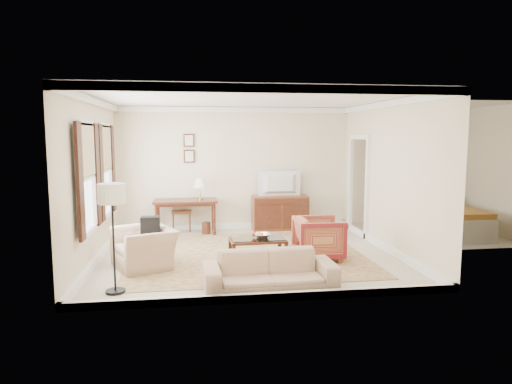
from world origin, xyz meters
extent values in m
cube|color=beige|center=(0.00, 0.00, 0.00)|extent=(5.50, 5.00, 0.01)
cube|color=white|center=(0.00, 0.00, 2.90)|extent=(5.50, 5.00, 0.01)
cube|color=#F0E3C4|center=(0.00, 2.50, 1.45)|extent=(5.50, 0.01, 2.90)
cube|color=#F0E3C4|center=(0.00, -2.50, 1.45)|extent=(5.50, 0.01, 2.90)
cube|color=#F0E3C4|center=(-2.75, 0.00, 1.45)|extent=(0.01, 5.00, 2.90)
cube|color=#F0E3C4|center=(2.75, 0.00, 1.45)|extent=(0.01, 5.00, 2.90)
cube|color=beige|center=(4.25, 1.15, 0.00)|extent=(3.00, 2.70, 0.01)
cube|color=#F0E3C4|center=(5.75, 1.15, 1.45)|extent=(0.01, 2.70, 2.90)
cube|color=brown|center=(-0.03, -0.01, 0.01)|extent=(4.37, 3.76, 0.01)
cube|color=#502516|center=(-1.18, 2.04, 0.75)|extent=(1.43, 0.71, 0.05)
cylinder|color=#502516|center=(-1.81, 1.77, 0.36)|extent=(0.07, 0.07, 0.73)
cylinder|color=#502516|center=(-0.55, 1.77, 0.36)|extent=(0.07, 0.07, 0.73)
cylinder|color=#502516|center=(-1.81, 2.32, 0.36)|extent=(0.07, 0.07, 0.73)
cylinder|color=#502516|center=(-0.55, 2.32, 0.36)|extent=(0.07, 0.07, 0.73)
cube|color=brown|center=(1.04, 2.22, 0.40)|extent=(1.32, 0.51, 0.81)
imported|color=black|center=(1.04, 2.20, 1.29)|extent=(0.97, 0.56, 0.13)
cube|color=#502516|center=(0.13, -0.45, 0.38)|extent=(1.01, 0.62, 0.04)
cube|color=silver|center=(0.13, -0.45, 0.41)|extent=(0.95, 0.55, 0.01)
cube|color=silver|center=(0.13, -0.45, 0.14)|extent=(0.93, 0.53, 0.02)
cube|color=#502516|center=(-0.33, -0.72, 0.19)|extent=(0.06, 0.06, 0.38)
cube|color=#502516|center=(0.60, -0.69, 0.19)|extent=(0.06, 0.06, 0.38)
cube|color=#502516|center=(-0.35, -0.21, 0.19)|extent=(0.06, 0.06, 0.38)
cube|color=#502516|center=(0.58, -0.17, 0.19)|extent=(0.06, 0.06, 0.38)
imported|color=silver|center=(0.21, -0.43, 0.47)|extent=(0.42, 0.42, 0.10)
imported|color=brown|center=(-0.06, -0.34, 0.17)|extent=(0.28, 0.08, 0.38)
imported|color=brown|center=(0.23, -0.49, 0.16)|extent=(0.28, 0.04, 0.38)
imported|color=maroon|center=(1.24, -0.49, 0.42)|extent=(0.79, 0.84, 0.85)
imported|color=tan|center=(-1.84, -0.58, 0.45)|extent=(1.04, 1.22, 0.90)
cube|color=black|center=(-1.74, -0.46, 0.70)|extent=(0.36, 0.39, 0.40)
imported|color=tan|center=(0.08, -2.02, 0.37)|extent=(1.93, 0.63, 0.75)
cylinder|color=black|center=(-2.12, -1.83, 0.02)|extent=(0.28, 0.28, 0.04)
cylinder|color=black|center=(-2.12, -1.83, 0.67)|extent=(0.03, 0.03, 1.32)
cylinder|color=silver|center=(-2.12, -1.83, 1.43)|extent=(0.39, 0.39, 0.28)
camera|label=1|loc=(-0.99, -8.33, 2.23)|focal=32.00mm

